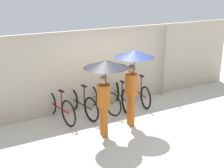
% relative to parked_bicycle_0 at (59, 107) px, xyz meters
% --- Properties ---
extents(ground_plane, '(30.00, 30.00, 0.00)m').
position_rel_parked_bicycle_0_xyz_m(ground_plane, '(1.30, -1.61, -0.38)').
color(ground_plane, beige).
extents(back_wall, '(10.60, 0.12, 2.33)m').
position_rel_parked_bicycle_0_xyz_m(back_wall, '(1.30, 0.41, 0.79)').
color(back_wall, '#B2A893').
rests_on(back_wall, ground).
extents(parked_bicycle_0, '(0.45, 1.75, 1.04)m').
position_rel_parked_bicycle_0_xyz_m(parked_bicycle_0, '(0.00, 0.00, 0.00)').
color(parked_bicycle_0, black).
rests_on(parked_bicycle_0, ground).
extents(parked_bicycle_1, '(0.44, 1.72, 0.99)m').
position_rel_parked_bicycle_0_xyz_m(parked_bicycle_1, '(0.65, -0.02, -0.01)').
color(parked_bicycle_1, black).
rests_on(parked_bicycle_1, ground).
extents(parked_bicycle_2, '(0.54, 1.69, 0.97)m').
position_rel_parked_bicycle_0_xyz_m(parked_bicycle_2, '(1.30, 0.02, -0.01)').
color(parked_bicycle_2, black).
rests_on(parked_bicycle_2, ground).
extents(parked_bicycle_3, '(0.57, 1.72, 0.97)m').
position_rel_parked_bicycle_0_xyz_m(parked_bicycle_3, '(1.95, 0.01, -0.01)').
color(parked_bicycle_3, black).
rests_on(parked_bicycle_3, ground).
extents(parked_bicycle_4, '(0.48, 1.67, 1.03)m').
position_rel_parked_bicycle_0_xyz_m(parked_bicycle_4, '(2.61, -0.02, -0.01)').
color(parked_bicycle_4, black).
rests_on(parked_bicycle_4, ground).
extents(pedestrian_leading, '(1.02, 1.02, 1.93)m').
position_rel_parked_bicycle_0_xyz_m(pedestrian_leading, '(0.63, -1.52, 1.15)').
color(pedestrian_leading, '#B25619').
rests_on(pedestrian_leading, ground).
extents(pedestrian_center, '(0.98, 0.98, 2.04)m').
position_rel_parked_bicycle_0_xyz_m(pedestrian_center, '(1.51, -1.34, 1.22)').
color(pedestrian_center, '#B25619').
rests_on(pedestrian_center, ground).
extents(awning_pole, '(0.07, 0.07, 2.31)m').
position_rel_parked_bicycle_0_xyz_m(awning_pole, '(3.70, 0.18, 0.78)').
color(awning_pole, gray).
rests_on(awning_pole, ground).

